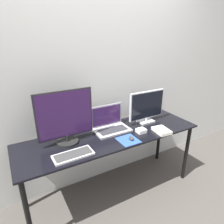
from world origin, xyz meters
The scene contains 11 objects.
ground_plane centered at (0.00, 0.00, 0.00)m, with size 12.00×12.00×0.00m, color #4C4742.
wall_back centered at (0.00, 0.65, 1.25)m, with size 7.00×0.05×2.50m.
desk centered at (0.00, 0.29, 0.66)m, with size 1.89×0.58×0.74m.
monitor_left centered at (-0.44, 0.36, 0.99)m, with size 0.52×0.21×0.51m.
monitor_right centered at (0.49, 0.36, 0.93)m, with size 0.45×0.13×0.37m.
laptop centered at (0.04, 0.41, 0.80)m, with size 0.37×0.25×0.25m.
keyboard centered at (-0.47, 0.12, 0.75)m, with size 0.34×0.16×0.02m.
mousepad centered at (0.08, 0.11, 0.74)m, with size 0.19×0.20×0.00m.
mouse centered at (0.11, 0.09, 0.76)m, with size 0.04×0.06×0.03m.
book centered at (0.48, 0.08, 0.76)m, with size 0.16×0.20×0.03m.
power_brick centered at (0.29, 0.18, 0.76)m, with size 0.10×0.08×0.04m.
Camera 1 is at (-0.88, -1.29, 1.71)m, focal length 32.00 mm.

